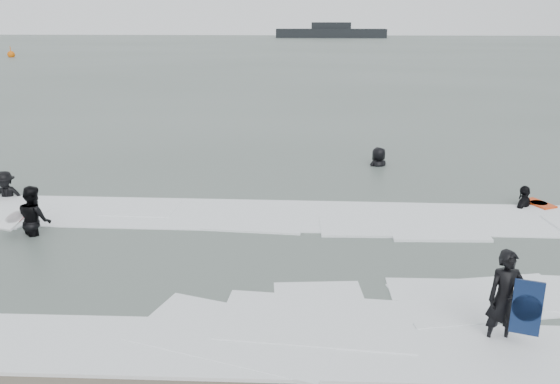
# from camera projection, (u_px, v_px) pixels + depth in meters

# --- Properties ---
(ground) EXTENTS (320.00, 320.00, 0.00)m
(ground) POSITION_uv_depth(u_px,v_px,m) (264.00, 331.00, 10.11)
(ground) COLOR brown
(ground) RESTS_ON ground
(sea) EXTENTS (320.00, 320.00, 0.00)m
(sea) POSITION_uv_depth(u_px,v_px,m) (308.00, 53.00, 86.08)
(sea) COLOR #47544C
(sea) RESTS_ON ground
(surfer_centre) EXTENTS (0.70, 0.50, 1.78)m
(surfer_centre) POSITION_uv_depth(u_px,v_px,m) (499.00, 341.00, 9.80)
(surfer_centre) COLOR black
(surfer_centre) RESTS_ON ground
(surfer_wading) EXTENTS (1.17, 1.16, 1.91)m
(surfer_wading) POSITION_uv_depth(u_px,v_px,m) (37.00, 235.00, 14.57)
(surfer_wading) COLOR black
(surfer_wading) RESTS_ON ground
(surfer_breaker) EXTENTS (1.22, 0.79, 1.78)m
(surfer_breaker) POSITION_uv_depth(u_px,v_px,m) (7.00, 199.00, 17.37)
(surfer_breaker) COLOR black
(surfer_breaker) RESTS_ON ground
(surfer_right_near) EXTENTS (1.05, 1.13, 1.86)m
(surfer_right_near) POSITION_uv_depth(u_px,v_px,m) (523.00, 208.00, 16.60)
(surfer_right_near) COLOR black
(surfer_right_near) RESTS_ON ground
(surfer_right_far) EXTENTS (1.12, 0.99, 1.93)m
(surfer_right_far) POSITION_uv_depth(u_px,v_px,m) (378.00, 167.00, 21.11)
(surfer_right_far) COLOR black
(surfer_right_far) RESTS_ON ground
(surf_foam) EXTENTS (30.03, 9.06, 0.09)m
(surf_foam) POSITION_uv_depth(u_px,v_px,m) (277.00, 248.00, 13.61)
(surf_foam) COLOR white
(surf_foam) RESTS_ON ground
(bodyboards) EXTENTS (15.47, 8.43, 1.25)m
(bodyboards) POSITION_uv_depth(u_px,v_px,m) (349.00, 232.00, 13.44)
(bodyboards) COLOR #0D1C3F
(bodyboards) RESTS_ON ground
(buoy) EXTENTS (1.00, 1.00, 1.65)m
(buoy) POSITION_uv_depth(u_px,v_px,m) (11.00, 55.00, 76.33)
(buoy) COLOR #D25909
(buoy) RESTS_ON ground
(vessel_horizon) EXTENTS (28.83, 5.15, 3.91)m
(vessel_horizon) POSITION_uv_depth(u_px,v_px,m) (331.00, 32.00, 143.86)
(vessel_horizon) COLOR black
(vessel_horizon) RESTS_ON ground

